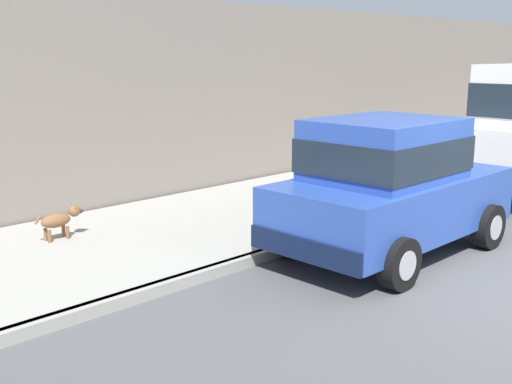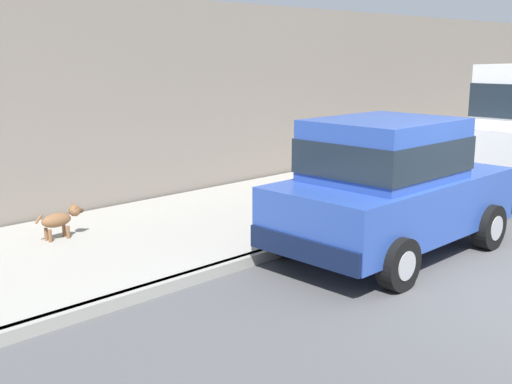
% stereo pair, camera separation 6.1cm
% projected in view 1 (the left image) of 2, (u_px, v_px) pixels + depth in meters
% --- Properties ---
extents(curb, '(0.16, 64.00, 0.14)m').
position_uv_depth(curb, '(325.00, 236.00, 9.36)').
color(curb, gray).
rests_on(curb, ground).
extents(sidewalk, '(3.60, 64.00, 0.14)m').
position_uv_depth(sidewalk, '(242.00, 215.00, 10.60)').
color(sidewalk, '#99968E').
rests_on(sidewalk, ground).
extents(car_blue_hatchback, '(1.96, 3.80, 1.88)m').
position_uv_depth(car_blue_hatchback, '(389.00, 185.00, 8.54)').
color(car_blue_hatchback, '#28479E').
rests_on(car_blue_hatchback, ground).
extents(dog_brown, '(0.20, 0.75, 0.49)m').
position_uv_depth(dog_brown, '(60.00, 219.00, 8.91)').
color(dog_brown, brown).
rests_on(dog_brown, sidewalk).
extents(building_facade, '(0.50, 20.00, 3.68)m').
position_uv_depth(building_facade, '(314.00, 92.00, 14.67)').
color(building_facade, slate).
rests_on(building_facade, ground).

